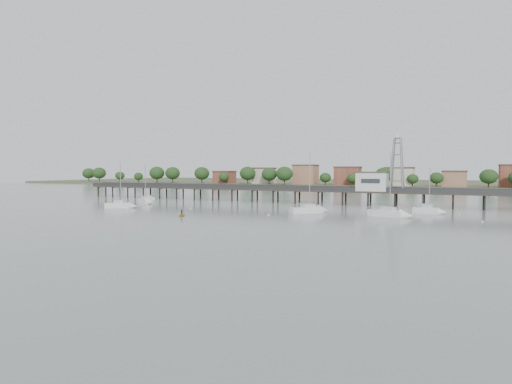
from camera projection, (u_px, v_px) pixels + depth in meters
ground_plane at (160, 227)px, 73.14m from camera, size 500.00×500.00×0.00m
pier at (286, 190)px, 127.21m from camera, size 150.00×5.00×5.50m
pier_building at (372, 181)px, 116.48m from camera, size 8.40×5.40×5.30m
lattice_tower at (397, 165)px, 113.50m from camera, size 3.20×3.20×15.50m
sailboat_b at (147, 201)px, 123.51m from camera, size 7.38×5.48×12.14m
sailboat_d at (394, 214)px, 88.36m from camera, size 9.06×5.07×14.33m
sailboat_c at (313, 210)px, 97.45m from camera, size 7.81×8.15×14.40m
sailboat_e at (432, 211)px, 95.33m from camera, size 6.64×2.70×10.84m
sailboat_a at (124, 205)px, 109.56m from camera, size 7.61×5.04×12.28m
white_tender at (149, 198)px, 139.12m from camera, size 4.43×3.26×1.59m
yellow_dinghy at (182, 216)px, 90.67m from camera, size 2.03×1.67×2.88m
dinghy_occupant at (182, 216)px, 90.67m from camera, size 0.62×1.30×0.30m
mooring_buoys at (283, 212)px, 99.28m from camera, size 83.47×19.70×0.39m
far_shore at (382, 183)px, 289.65m from camera, size 500.00×170.00×10.40m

